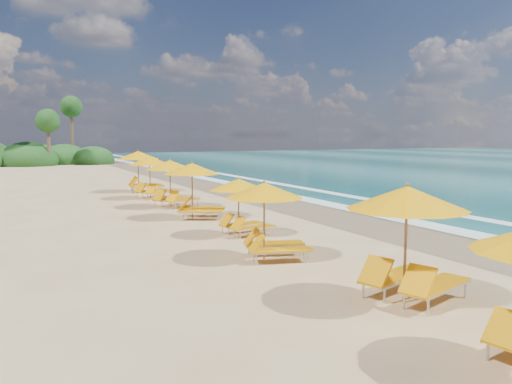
{
  "coord_description": "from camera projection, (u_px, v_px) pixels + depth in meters",
  "views": [
    {
      "loc": [
        -9.0,
        -17.82,
        3.45
      ],
      "look_at": [
        0.0,
        0.0,
        1.2
      ],
      "focal_mm": 35.73,
      "sensor_mm": 36.0,
      "label": 1
    }
  ],
  "objects": [
    {
      "name": "ground",
      "position": [
        256.0,
        222.0,
        20.22
      ],
      "size": [
        160.0,
        160.0,
        0.0
      ],
      "primitive_type": "plane",
      "color": "tan",
      "rests_on": "ground"
    },
    {
      "name": "wet_sand",
      "position": [
        338.0,
        215.0,
        22.01
      ],
      "size": [
        4.0,
        160.0,
        0.01
      ],
      "primitive_type": "cube",
      "color": "#7C654A",
      "rests_on": "ground"
    },
    {
      "name": "surf_foam",
      "position": [
        387.0,
        210.0,
        23.22
      ],
      "size": [
        4.0,
        160.0,
        0.01
      ],
      "color": "white",
      "rests_on": "ground"
    },
    {
      "name": "station_1",
      "position": [
        411.0,
        235.0,
        10.48
      ],
      "size": [
        3.14,
        3.05,
        2.49
      ],
      "rotation": [
        0.0,
        0.0,
        0.29
      ],
      "color": "olive",
      "rests_on": "ground"
    },
    {
      "name": "station_2",
      "position": [
        270.0,
        215.0,
        14.07
      ],
      "size": [
        2.77,
        2.7,
        2.21
      ],
      "rotation": [
        0.0,
        0.0,
        -0.29
      ],
      "color": "olive",
      "rests_on": "ground"
    },
    {
      "name": "station_3",
      "position": [
        242.0,
        203.0,
        17.45
      ],
      "size": [
        2.33,
        2.2,
        2.02
      ],
      "rotation": [
        0.0,
        0.0,
        0.11
      ],
      "color": "olive",
      "rests_on": "ground"
    },
    {
      "name": "station_4",
      "position": [
        197.0,
        186.0,
        21.01
      ],
      "size": [
        3.15,
        3.15,
        2.36
      ],
      "rotation": [
        0.0,
        0.0,
        -0.5
      ],
      "color": "olive",
      "rests_on": "ground"
    },
    {
      "name": "station_5",
      "position": [
        173.0,
        180.0,
        24.26
      ],
      "size": [
        3.07,
        3.06,
        2.33
      ],
      "rotation": [
        0.0,
        0.0,
        0.46
      ],
      "color": "olive",
      "rests_on": "ground"
    },
    {
      "name": "station_6",
      "position": [
        153.0,
        174.0,
        27.59
      ],
      "size": [
        3.1,
        3.08,
        2.36
      ],
      "rotation": [
        0.0,
        0.0,
        0.43
      ],
      "color": "olive",
      "rests_on": "ground"
    },
    {
      "name": "station_7",
      "position": [
        142.0,
        168.0,
        30.82
      ],
      "size": [
        2.93,
        2.77,
        2.54
      ],
      "rotation": [
        0.0,
        0.0,
        -0.12
      ],
      "color": "olive",
      "rests_on": "ground"
    }
  ]
}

